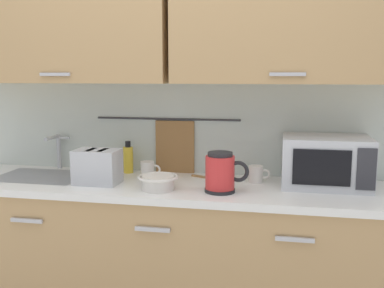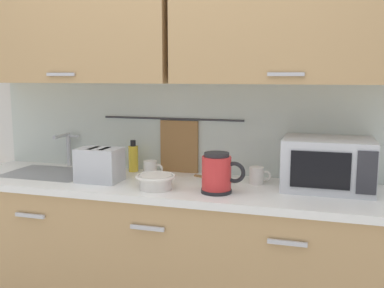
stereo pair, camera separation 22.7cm
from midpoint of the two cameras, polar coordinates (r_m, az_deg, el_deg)
counter_unit at (r=2.63m, az=-5.81°, el=-14.46°), size 2.53×0.64×0.90m
back_wall_assembly at (r=2.63m, az=-4.46°, el=9.43°), size 3.70×0.41×2.50m
sink_faucet at (r=2.98m, az=-19.07°, el=-0.35°), size 0.09×0.17×0.22m
microwave at (r=2.46m, az=14.32°, el=-2.21°), size 0.46×0.35×0.27m
electric_kettle at (r=2.26m, az=0.88°, el=-3.75°), size 0.23×0.16×0.21m
dish_soap_bottle at (r=2.76m, az=-10.56°, el=-1.91°), size 0.06×0.06×0.20m
mug_near_sink at (r=2.62m, az=-8.17°, el=-3.29°), size 0.12×0.08×0.09m
mixing_bowl at (r=2.34m, az=-7.19°, el=-4.84°), size 0.21×0.21×0.08m
toaster at (r=2.53m, az=-14.63°, el=-2.83°), size 0.26×0.17×0.19m
mug_by_kettle at (r=2.49m, az=5.70°, el=-3.90°), size 0.12×0.08×0.09m
wooden_spoon at (r=2.54m, az=0.64°, el=-4.55°), size 0.26×0.14×0.01m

